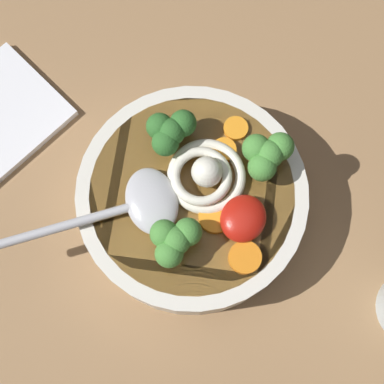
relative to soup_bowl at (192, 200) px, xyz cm
name	(u,v)px	position (x,y,z in cm)	size (l,w,h in cm)	color
table_slab	(199,183)	(-3.08, -1.01, -5.13)	(102.75, 102.75, 4.15)	#936D47
soup_bowl	(192,200)	(0.00, 0.00, 0.00)	(20.31, 20.31, 5.91)	silver
noodle_pile	(205,175)	(-1.62, 0.36, 3.80)	(7.53, 7.39, 3.03)	silver
soup_spoon	(136,205)	(3.59, -3.39, 3.66)	(14.84, 14.28, 1.60)	#B7B7BC
chili_sauce_dollop	(243,218)	(0.07, 4.99, 3.80)	(4.21, 3.79, 1.89)	#B2190F
broccoli_floret_rear	(175,240)	(4.72, 1.12, 5.12)	(4.58, 3.94, 3.62)	#7A9E60
broccoli_floret_right	(170,131)	(-3.22, -3.98, 5.13)	(4.58, 3.94, 3.62)	#7A9E60
broccoli_floret_front	(267,154)	(-5.41, 4.11, 5.21)	(4.74, 4.08, 3.75)	#7A9E60
carrot_slice_far	(245,257)	(2.77, 6.68, 3.23)	(2.75, 2.75, 0.74)	orange
carrot_slice_near_spoon	(224,150)	(-4.62, 0.56, 3.20)	(2.19, 2.19, 0.69)	orange
carrot_slice_beside_noodles	(215,217)	(0.98, 2.84, 3.20)	(2.87, 2.87, 0.70)	orange
carrot_slice_left	(236,128)	(-7.02, 0.45, 3.07)	(2.21, 2.21, 0.43)	orange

